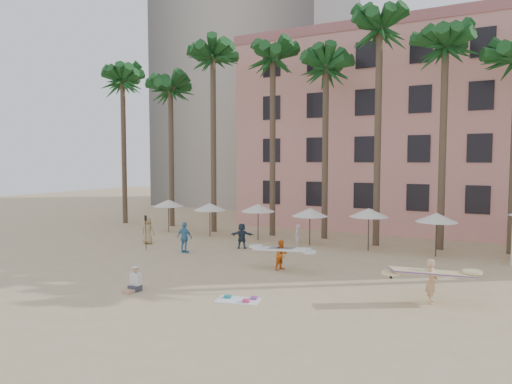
{
  "coord_description": "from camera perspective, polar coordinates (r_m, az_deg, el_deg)",
  "views": [
    {
      "loc": [
        9.95,
        -16.32,
        5.76
      ],
      "look_at": [
        -1.72,
        6.0,
        4.0
      ],
      "focal_mm": 32.0,
      "sensor_mm": 36.0,
      "label": 1
    }
  ],
  "objects": [
    {
      "name": "ground",
      "position": [
        19.97,
        -3.7,
        -12.78
      ],
      "size": [
        120.0,
        120.0,
        0.0
      ],
      "primitive_type": "plane",
      "color": "#D1B789",
      "rests_on": "ground"
    },
    {
      "name": "pink_hotel",
      "position": [
        42.49,
        23.74,
        6.68
      ],
      "size": [
        35.0,
        14.0,
        16.0
      ],
      "primitive_type": "cube",
      "color": "#E09388",
      "rests_on": "ground"
    },
    {
      "name": "grey_tower",
      "position": [
        64.05,
        0.37,
        21.48
      ],
      "size": [
        22.0,
        18.0,
        50.0
      ],
      "primitive_type": "cube",
      "color": "#A89E8E",
      "rests_on": "ground"
    },
    {
      "name": "palm_row",
      "position": [
        33.5,
        11.01,
        16.35
      ],
      "size": [
        44.4,
        5.4,
        16.3
      ],
      "color": "brown",
      "rests_on": "ground"
    },
    {
      "name": "umbrella_row",
      "position": [
        31.78,
        3.38,
        -2.21
      ],
      "size": [
        22.5,
        2.7,
        2.73
      ],
      "color": "#332B23",
      "rests_on": "ground"
    },
    {
      "name": "beach_towel",
      "position": [
        19.29,
        -2.08,
        -13.28
      ],
      "size": [
        1.99,
        1.41,
        0.14
      ],
      "color": "white",
      "rests_on": "ground"
    },
    {
      "name": "carrier_yellow",
      "position": [
        19.96,
        21.09,
        -10.02
      ],
      "size": [
        3.26,
        2.32,
        1.8
      ],
      "color": "#DDA87C",
      "rests_on": "ground"
    },
    {
      "name": "carrier_white",
      "position": [
        24.19,
        3.23,
        -7.68
      ],
      "size": [
        3.12,
        0.92,
        1.58
      ],
      "color": "orange",
      "rests_on": "ground"
    },
    {
      "name": "beachgoers",
      "position": [
        28.22,
        1.39,
        -5.92
      ],
      "size": [
        23.79,
        4.78,
        1.93
      ],
      "color": "tan",
      "rests_on": "ground"
    },
    {
      "name": "paddle",
      "position": [
        30.21,
        -13.61,
        -4.39
      ],
      "size": [
        0.18,
        0.04,
        2.23
      ],
      "color": "black",
      "rests_on": "ground"
    },
    {
      "name": "seated_man",
      "position": [
        21.15,
        -14.95,
        -10.9
      ],
      "size": [
        0.47,
        0.83,
        1.07
      ],
      "color": "#3F3F4C",
      "rests_on": "ground"
    }
  ]
}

